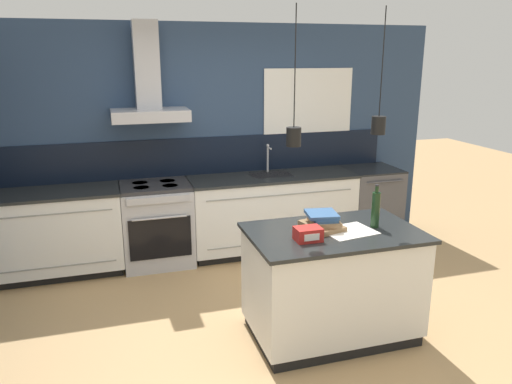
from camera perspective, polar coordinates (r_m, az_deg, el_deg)
The scene contains 11 objects.
ground_plane at distance 4.39m, azimuth 0.19°, elevation -15.47°, with size 16.00×16.00×0.00m, color tan.
wall_back at distance 5.78m, azimuth -5.99°, elevation 6.39°, with size 5.60×2.32×2.60m.
counter_run_left at distance 5.62m, azimuth -21.97°, elevation -4.35°, with size 1.36×0.64×0.91m.
counter_run_sink at distance 5.88m, azimuth 1.85°, elevation -2.34°, with size 1.95×0.64×1.25m.
oven_range at distance 5.61m, azimuth -11.25°, elevation -3.60°, with size 0.75×0.66×0.91m.
dishwasher at distance 6.39m, azimuth 12.83°, elevation -1.32°, with size 0.63×0.65×0.91m.
kitchen_island at distance 4.18m, azimuth 8.67°, elevation -10.25°, with size 1.36×0.86×0.91m.
bottle_on_island at distance 4.11m, azimuth 13.51°, elevation -1.91°, with size 0.07×0.07×0.36m.
book_stack at distance 4.02m, azimuth 7.63°, elevation -3.34°, with size 0.31×0.39×0.13m.
red_supply_box at distance 3.76m, azimuth 5.97°, elevation -4.80°, with size 0.20×0.15×0.10m.
paper_pile at distance 4.01m, azimuth 10.55°, elevation -4.43°, with size 0.44×0.37×0.01m.
Camera 1 is at (-1.11, -3.60, 2.26)m, focal length 35.00 mm.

